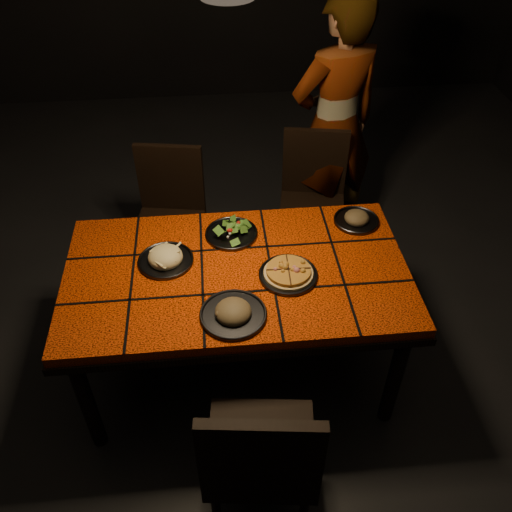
{
  "coord_description": "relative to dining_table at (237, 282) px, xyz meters",
  "views": [
    {
      "loc": [
        -0.09,
        -1.85,
        2.47
      ],
      "look_at": [
        0.09,
        0.01,
        0.82
      ],
      "focal_mm": 38.0,
      "sensor_mm": 36.0,
      "label": 1
    }
  ],
  "objects": [
    {
      "name": "plate_salad",
      "position": [
        -0.01,
        0.26,
        0.1
      ],
      "size": [
        0.26,
        0.26,
        0.07
      ],
      "color": "#323236",
      "rests_on": "dining_table"
    },
    {
      "name": "plate_mushroom_b",
      "position": [
        0.64,
        0.3,
        0.1
      ],
      "size": [
        0.23,
        0.23,
        0.08
      ],
      "color": "#323236",
      "rests_on": "dining_table"
    },
    {
      "name": "plate_mushroom_a",
      "position": [
        -0.03,
        -0.29,
        0.1
      ],
      "size": [
        0.29,
        0.29,
        0.09
      ],
      "color": "#323236",
      "rests_on": "dining_table"
    },
    {
      "name": "chair_far_right",
      "position": [
        0.54,
        0.93,
        -0.16
      ],
      "size": [
        0.47,
        0.47,
        0.89
      ],
      "rotation": [
        0.0,
        0.0,
        -0.18
      ],
      "color": "black",
      "rests_on": "ground"
    },
    {
      "name": "chair_far_left",
      "position": [
        -0.35,
        0.85,
        -0.17
      ],
      "size": [
        0.46,
        0.46,
        0.88
      ],
      "rotation": [
        0.0,
        0.0,
        -0.18
      ],
      "color": "black",
      "rests_on": "ground"
    },
    {
      "name": "chair_near",
      "position": [
        0.03,
        -0.83,
        -0.13
      ],
      "size": [
        0.48,
        0.48,
        0.95
      ],
      "rotation": [
        0.0,
        0.0,
        3.02
      ],
      "color": "black",
      "rests_on": "ground"
    },
    {
      "name": "dining_table",
      "position": [
        0.0,
        0.0,
        0.0
      ],
      "size": [
        1.62,
        0.92,
        0.75
      ],
      "color": "#E43C07",
      "rests_on": "ground"
    },
    {
      "name": "plate_pasta",
      "position": [
        -0.33,
        0.09,
        0.1
      ],
      "size": [
        0.26,
        0.26,
        0.09
      ],
      "color": "#323236",
      "rests_on": "dining_table"
    },
    {
      "name": "plate_pizza",
      "position": [
        0.23,
        -0.07,
        0.1
      ],
      "size": [
        0.27,
        0.27,
        0.04
      ],
      "color": "#323236",
      "rests_on": "dining_table"
    },
    {
      "name": "room_shell",
      "position": [
        0.0,
        0.0,
        0.83
      ],
      "size": [
        6.04,
        7.04,
        3.08
      ],
      "color": "black",
      "rests_on": "ground"
    },
    {
      "name": "diner",
      "position": [
        0.69,
        1.15,
        0.16
      ],
      "size": [
        0.71,
        0.58,
        1.67
      ],
      "primitive_type": "imported",
      "rotation": [
        0.0,
        0.0,
        3.47
      ],
      "color": "brown",
      "rests_on": "ground"
    }
  ]
}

